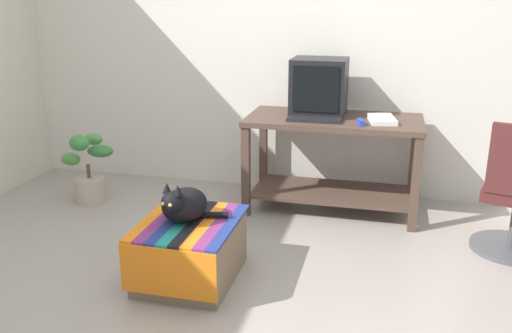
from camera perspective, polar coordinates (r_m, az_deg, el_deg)
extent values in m
plane|color=#9E9389|center=(3.07, -3.83, -14.59)|extent=(14.00, 14.00, 0.00)
cube|color=silver|center=(4.61, 3.80, 13.39)|extent=(8.00, 0.10, 2.60)
cube|color=#4C382D|center=(4.12, -1.06, -0.56)|extent=(0.06, 0.06, 0.70)
cube|color=#4C382D|center=(4.00, 16.33, -1.88)|extent=(0.06, 0.06, 0.70)
cube|color=#4C382D|center=(4.55, 16.14, 0.47)|extent=(0.06, 0.06, 0.70)
cube|color=#4C382D|center=(4.66, 0.78, 1.58)|extent=(0.06, 0.06, 0.70)
cube|color=#4C382D|center=(4.35, 7.85, -2.65)|extent=(1.21, 0.56, 0.02)
cube|color=#4C382D|center=(4.19, 8.18, 4.81)|extent=(1.32, 0.66, 0.04)
cube|color=black|center=(4.29, 6.52, 5.59)|extent=(0.29, 0.25, 0.02)
cube|color=black|center=(4.25, 6.62, 8.30)|extent=(0.42, 0.36, 0.43)
cube|color=black|center=(4.07, 6.26, 8.04)|extent=(0.34, 0.01, 0.34)
cube|color=black|center=(4.06, 6.11, 4.93)|extent=(0.40, 0.16, 0.02)
cube|color=white|center=(4.12, 13.03, 4.83)|extent=(0.23, 0.33, 0.04)
cube|color=#7A664C|center=(3.30, -6.87, -8.78)|extent=(0.52, 0.62, 0.35)
cube|color=orange|center=(3.00, -9.23, -10.96)|extent=(0.55, 0.01, 0.28)
cube|color=orange|center=(3.31, -10.90, -5.38)|extent=(0.07, 0.67, 0.02)
cube|color=#7A2D6B|center=(3.28, -9.81, -5.51)|extent=(0.07, 0.67, 0.02)
cube|color=navy|center=(3.26, -8.69, -5.65)|extent=(0.07, 0.67, 0.02)
cube|color=#1E897A|center=(3.23, -7.56, -5.78)|extent=(0.07, 0.67, 0.02)
cube|color=black|center=(3.21, -6.41, -5.91)|extent=(0.07, 0.67, 0.02)
cube|color=orange|center=(3.19, -5.24, -6.04)|extent=(0.07, 0.67, 0.02)
cube|color=#7A2D6B|center=(3.17, -4.06, -6.17)|extent=(0.07, 0.67, 0.02)
cube|color=navy|center=(3.15, -2.86, -6.30)|extent=(0.07, 0.67, 0.02)
ellipsoid|color=black|center=(3.20, -7.48, -3.99)|extent=(0.31, 0.35, 0.19)
sphere|color=black|center=(3.10, -8.68, -3.76)|extent=(0.14, 0.14, 0.14)
cylinder|color=black|center=(3.24, -5.07, -5.04)|extent=(0.24, 0.09, 0.04)
cone|color=black|center=(3.09, -9.32, -2.24)|extent=(0.05, 0.05, 0.06)
cone|color=black|center=(3.05, -8.18, -2.46)|extent=(0.05, 0.05, 0.06)
sphere|color=#C6D151|center=(3.06, -9.69, -3.86)|extent=(0.02, 0.02, 0.02)
sphere|color=#C6D151|center=(3.04, -8.96, -4.02)|extent=(0.02, 0.02, 0.02)
cylinder|color=#B7A893|center=(4.67, -16.95, -2.34)|extent=(0.24, 0.24, 0.21)
cylinder|color=brown|center=(4.62, -17.12, -0.48)|extent=(0.03, 0.03, 0.11)
ellipsoid|color=#2D7033|center=(4.55, -15.99, 1.56)|extent=(0.22, 0.15, 0.09)
ellipsoid|color=#4C8E42|center=(4.69, -16.64, 2.76)|extent=(0.16, 0.10, 0.10)
ellipsoid|color=#4C8E42|center=(4.65, -18.81, 0.75)|extent=(0.16, 0.11, 0.10)
ellipsoid|color=#38843D|center=(4.47, -18.01, 2.35)|extent=(0.16, 0.13, 0.13)
cylinder|color=#4C4C51|center=(4.06, 25.06, -7.69)|extent=(0.52, 0.52, 0.03)
cube|color=#2342B7|center=(3.98, 10.91, 4.58)|extent=(0.06, 0.12, 0.04)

